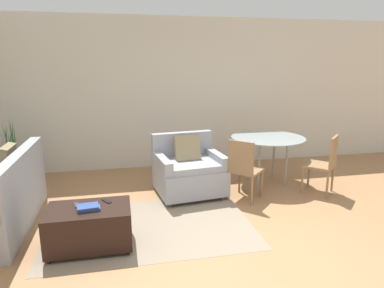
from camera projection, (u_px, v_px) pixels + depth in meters
ground_plane at (255, 255)px, 3.55m from camera, size 20.00×20.00×0.00m
wall_back at (190, 93)px, 6.42m from camera, size 12.00×0.06×2.75m
area_rug at (151, 227)px, 4.16m from camera, size 2.45×1.61×0.01m
armchair at (189, 171)px, 5.14m from camera, size 1.05×0.96×0.89m
ottoman at (90, 226)px, 3.65m from camera, size 0.87×0.55×0.45m
book_stack at (89, 208)px, 3.55m from camera, size 0.25×0.19×0.05m
tv_remote_primary at (77, 205)px, 3.66m from camera, size 0.07×0.15×0.01m
tv_remote_secondary at (106, 201)px, 3.77m from camera, size 0.11×0.15×0.01m
potted_plant at (14, 170)px, 5.46m from camera, size 0.38×0.38×1.12m
dining_table at (268, 142)px, 5.53m from camera, size 1.18×1.18×0.77m
dining_chair_near_left at (244, 166)px, 4.83m from camera, size 0.59×0.59×0.90m
dining_chair_near_right at (325, 161)px, 5.09m from camera, size 0.59×0.59×0.90m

